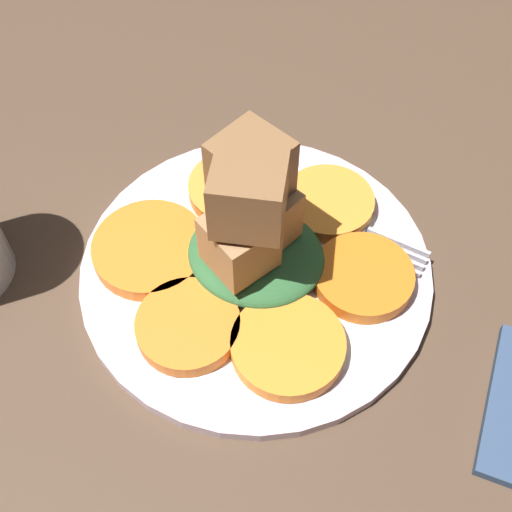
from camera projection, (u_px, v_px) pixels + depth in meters
The scene contains 10 objects.
table_slab at pixel (256, 280), 48.37cm from camera, with size 120.00×120.00×2.00cm, color #4C3828.
plate at pixel (256, 268), 47.13cm from camera, with size 25.60×25.60×1.05cm.
carrot_slice_0 at pixel (150, 249), 46.71cm from camera, with size 8.38×8.38×1.20cm, color orange.
carrot_slice_1 at pixel (188, 326), 43.00cm from camera, with size 7.07×7.07×1.20cm, color orange.
carrot_slice_2 at pixel (288, 345), 42.15cm from camera, with size 7.61×7.61×1.20cm, color orange.
carrot_slice_3 at pixel (363, 277), 45.29cm from camera, with size 7.12×7.12×1.20cm, color orange.
carrot_slice_4 at pixel (328, 203), 49.23cm from camera, with size 7.04×7.04×1.20cm, color orange.
carrot_slice_5 at pixel (237, 189), 50.08cm from camera, with size 7.54×7.54×1.20cm, color orange.
center_pile at pixel (252, 226), 42.95cm from camera, with size 9.88×8.89×11.24cm.
fork at pixel (311, 217), 48.94cm from camera, with size 19.45×4.23×0.40cm.
Camera 1 is at (-9.67, 24.72, 41.47)cm, focal length 45.00 mm.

